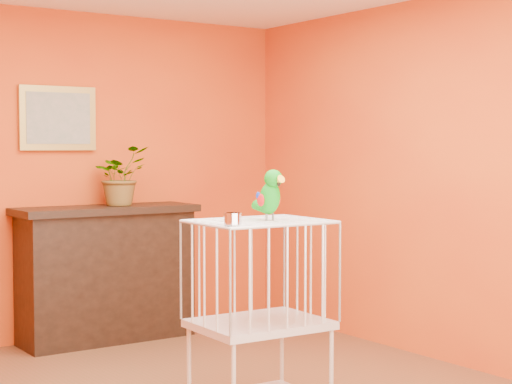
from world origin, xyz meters
TOP-DOWN VIEW (x-y plane):
  - room_shell at (0.00, 0.00)m, footprint 4.50×4.50m
  - console_cabinet at (0.30, 2.00)m, footprint 1.43×0.51m
  - potted_plant at (0.43, 2.03)m, footprint 0.55×0.58m
  - framed_picture at (0.00, 2.22)m, footprint 0.62×0.04m
  - birdcage at (0.23, -0.22)m, footprint 0.74×0.58m
  - feed_cup at (-0.06, -0.39)m, footprint 0.09×0.09m
  - parrot at (0.29, -0.23)m, footprint 0.14×0.26m

SIDE VIEW (x-z plane):
  - console_cabinet at x=0.30m, z-range 0.00..1.06m
  - birdcage at x=0.23m, z-range 0.02..1.13m
  - feed_cup at x=-0.06m, z-range 1.11..1.18m
  - potted_plant at x=0.43m, z-range 1.06..1.43m
  - parrot at x=0.29m, z-range 1.11..1.40m
  - room_shell at x=0.00m, z-range -0.67..3.83m
  - framed_picture at x=0.00m, z-range 1.50..2.00m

